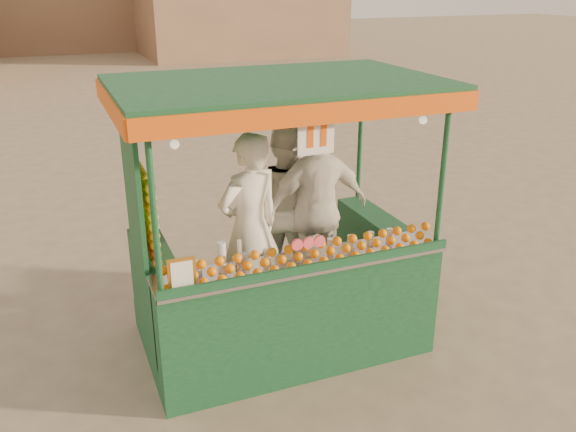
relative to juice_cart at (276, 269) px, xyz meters
name	(u,v)px	position (x,y,z in m)	size (l,w,h in m)	color
ground	(298,334)	(0.29, 0.12, -0.86)	(90.00, 90.00, 0.00)	#695A4B
juice_cart	(276,269)	(0.00, 0.00, 0.00)	(2.93, 1.90, 2.66)	#0F391F
vendor_left	(250,228)	(-0.19, 0.18, 0.39)	(0.79, 0.63, 1.89)	white
vendor_middle	(285,205)	(0.37, 0.69, 0.37)	(1.14, 1.09, 1.84)	silver
vendor_right	(317,210)	(0.59, 0.34, 0.42)	(1.16, 0.53, 1.94)	silver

